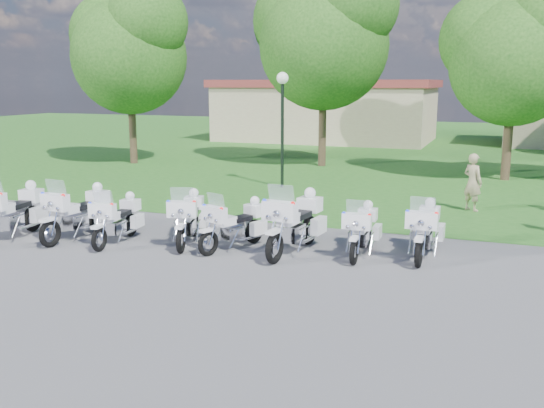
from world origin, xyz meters
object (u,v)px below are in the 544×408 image
(motorcycle_0, at_px, (13,211))
(motorcycle_6, at_px, (362,230))
(motorcycle_3, at_px, (189,218))
(bystander_a, at_px, (473,182))
(motorcycle_2, at_px, (118,219))
(motorcycle_7, at_px, (425,229))
(lamp_post, at_px, (282,101))
(motorcycle_4, at_px, (236,224))
(motorcycle_1, at_px, (79,212))
(motorcycle_5, at_px, (296,222))

(motorcycle_0, relative_size, motorcycle_6, 1.19)
(motorcycle_0, xyz_separation_m, motorcycle_3, (4.40, 1.22, -0.07))
(motorcycle_3, bearing_deg, bystander_a, -151.31)
(motorcycle_0, height_order, bystander_a, bystander_a)
(motorcycle_2, bearing_deg, motorcycle_7, -174.09)
(lamp_post, bearing_deg, bystander_a, -14.94)
(motorcycle_4, bearing_deg, motorcycle_1, 27.71)
(motorcycle_6, bearing_deg, motorcycle_5, 11.81)
(motorcycle_6, bearing_deg, motorcycle_1, 7.08)
(motorcycle_3, distance_m, bystander_a, 9.16)
(motorcycle_5, distance_m, motorcycle_6, 1.56)
(motorcycle_0, height_order, motorcycle_6, motorcycle_0)
(motorcycle_7, bearing_deg, motorcycle_2, 11.54)
(motorcycle_4, relative_size, motorcycle_5, 0.80)
(motorcycle_0, xyz_separation_m, motorcycle_7, (10.06, 2.11, -0.07))
(lamp_post, bearing_deg, motorcycle_7, -50.32)
(motorcycle_0, xyz_separation_m, motorcycle_4, (5.71, 1.18, -0.10))
(motorcycle_1, bearing_deg, motorcycle_2, -176.94)
(motorcycle_7, bearing_deg, motorcycle_3, 9.14)
(motorcycle_3, bearing_deg, motorcycle_2, 1.85)
(motorcycle_4, bearing_deg, motorcycle_6, -148.50)
(lamp_post, relative_size, bystander_a, 2.40)
(motorcycle_4, bearing_deg, bystander_a, -106.89)
(motorcycle_7, bearing_deg, motorcycle_4, 12.32)
(motorcycle_4, height_order, bystander_a, bystander_a)
(motorcycle_5, xyz_separation_m, motorcycle_7, (2.90, 0.72, -0.09))
(motorcycle_4, height_order, motorcycle_6, motorcycle_4)
(motorcycle_0, bearing_deg, motorcycle_6, -176.19)
(motorcycle_1, height_order, motorcycle_6, motorcycle_1)
(motorcycle_5, bearing_deg, motorcycle_4, 14.79)
(motorcycle_2, height_order, motorcycle_4, motorcycle_4)
(motorcycle_5, relative_size, motorcycle_7, 1.14)
(motorcycle_0, relative_size, motorcycle_5, 0.97)
(motorcycle_0, xyz_separation_m, motorcycle_5, (7.16, 1.39, 0.02))
(motorcycle_3, height_order, motorcycle_5, motorcycle_5)
(motorcycle_1, bearing_deg, bystander_a, -138.73)
(motorcycle_7, bearing_deg, lamp_post, -50.12)
(motorcycle_0, xyz_separation_m, lamp_post, (3.79, 9.66, 2.54))
(motorcycle_0, xyz_separation_m, bystander_a, (10.77, 7.80, 0.19))
(motorcycle_1, relative_size, motorcycle_6, 1.15)
(motorcycle_4, distance_m, motorcycle_6, 3.02)
(motorcycle_2, bearing_deg, lamp_post, -102.22)
(motorcycle_7, distance_m, lamp_post, 10.15)
(motorcycle_0, distance_m, motorcycle_7, 10.27)
(motorcycle_1, bearing_deg, lamp_post, -100.57)
(motorcycle_3, distance_m, motorcycle_6, 4.30)
(motorcycle_6, xyz_separation_m, lamp_post, (-4.88, 7.91, 2.65))
(motorcycle_2, xyz_separation_m, lamp_post, (1.07, 9.02, 2.65))
(bystander_a, bearing_deg, motorcycle_6, 106.80)
(motorcycle_4, distance_m, motorcycle_5, 1.47)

